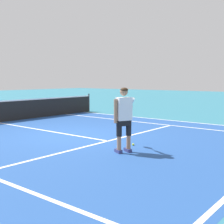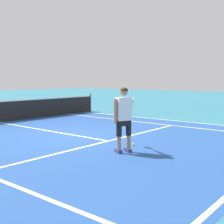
{
  "view_description": "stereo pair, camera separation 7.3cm",
  "coord_description": "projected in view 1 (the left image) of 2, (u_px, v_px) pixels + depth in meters",
  "views": [
    {
      "loc": [
        -7.09,
        -7.45,
        1.92
      ],
      "look_at": [
        -0.87,
        -2.43,
        1.05
      ],
      "focal_mm": 48.1,
      "sensor_mm": 36.0,
      "label": 1
    },
    {
      "loc": [
        -7.05,
        -7.5,
        1.92
      ],
      "look_at": [
        -0.87,
        -2.43,
        1.05
      ],
      "focal_mm": 48.1,
      "sensor_mm": 36.0,
      "label": 2
    }
  ],
  "objects": [
    {
      "name": "line_singles_right",
      "position": [
        150.0,
        123.0,
        13.18
      ],
      "size": [
        0.1,
        10.78,
        0.01
      ],
      "primitive_type": "cube",
      "color": "white",
      "rests_on": "ground"
    },
    {
      "name": "tennis_ball_near_feet",
      "position": [
        133.0,
        144.0,
        8.73
      ],
      "size": [
        0.07,
        0.07,
        0.07
      ],
      "primitive_type": "sphere",
      "color": "#CCE02D",
      "rests_on": "ground"
    },
    {
      "name": "tennis_player",
      "position": [
        124.0,
        115.0,
        7.83
      ],
      "size": [
        1.01,
        0.94,
        1.71
      ],
      "color": "navy",
      "rests_on": "ground"
    },
    {
      "name": "line_doubles_right",
      "position": [
        165.0,
        120.0,
        14.25
      ],
      "size": [
        0.1,
        10.78,
        0.01
      ],
      "primitive_type": "cube",
      "color": "white",
      "rests_on": "ground"
    },
    {
      "name": "line_service",
      "position": [
        108.0,
        141.0,
        9.37
      ],
      "size": [
        8.23,
        0.1,
        0.01
      ],
      "primitive_type": "cube",
      "color": "white",
      "rests_on": "ground"
    },
    {
      "name": "line_centre_service",
      "position": [
        43.0,
        130.0,
        11.36
      ],
      "size": [
        0.1,
        6.4,
        0.01
      ],
      "primitive_type": "cube",
      "color": "white",
      "rests_on": "ground"
    },
    {
      "name": "court_inner_surface",
      "position": [
        85.0,
        137.0,
        10.0
      ],
      "size": [
        10.98,
        11.18,
        0.0
      ],
      "primitive_type": "cube",
      "color": "#234C93",
      "rests_on": "ground"
    },
    {
      "name": "ground_plane",
      "position": [
        73.0,
        135.0,
        10.34
      ],
      "size": [
        80.0,
        80.0,
        0.0
      ],
      "primitive_type": "plane",
      "color": "teal"
    }
  ]
}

